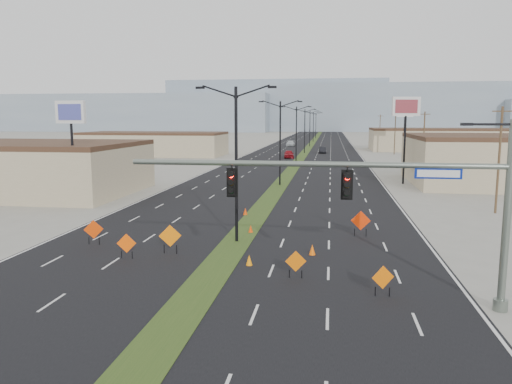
# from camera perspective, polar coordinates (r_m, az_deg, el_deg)

# --- Properties ---
(ground) EXTENTS (600.00, 600.00, 0.00)m
(ground) POSITION_cam_1_polar(r_m,az_deg,el_deg) (21.82, -8.24, -13.29)
(ground) COLOR gray
(ground) RESTS_ON ground
(road_surface) EXTENTS (25.00, 400.00, 0.02)m
(road_surface) POSITION_cam_1_polar(r_m,az_deg,el_deg) (119.79, 5.65, 4.58)
(road_surface) COLOR black
(road_surface) RESTS_ON ground
(median_strip) EXTENTS (2.00, 400.00, 0.04)m
(median_strip) POSITION_cam_1_polar(r_m,az_deg,el_deg) (119.79, 5.65, 4.58)
(median_strip) COLOR #284619
(median_strip) RESTS_ON ground
(building_sw_far) EXTENTS (30.00, 14.00, 4.50)m
(building_sw_far) POSITION_cam_1_polar(r_m,az_deg,el_deg) (111.22, -11.52, 5.31)
(building_sw_far) COLOR tan
(building_sw_far) RESTS_ON ground
(building_se_far) EXTENTS (44.00, 16.00, 5.00)m
(building_se_far) POSITION_cam_1_polar(r_m,az_deg,el_deg) (133.39, 22.50, 5.45)
(building_se_far) COLOR tan
(building_se_far) RESTS_ON ground
(mesa_west) EXTENTS (180.00, 50.00, 22.00)m
(mesa_west) POSITION_cam_1_polar(r_m,az_deg,el_deg) (324.81, -14.48, 8.73)
(mesa_west) COLOR gray
(mesa_west) RESTS_ON ground
(mesa_center) EXTENTS (220.00, 50.00, 28.00)m
(mesa_center) POSITION_cam_1_polar(r_m,az_deg,el_deg) (321.23, 14.79, 9.26)
(mesa_center) COLOR gray
(mesa_center) RESTS_ON ground
(mesa_backdrop) EXTENTS (140.00, 50.00, 32.00)m
(mesa_backdrop) POSITION_cam_1_polar(r_m,az_deg,el_deg) (341.37, 2.50, 9.80)
(mesa_backdrop) COLOR gray
(mesa_backdrop) RESTS_ON ground
(signal_mast) EXTENTS (16.30, 0.60, 8.00)m
(signal_mast) POSITION_cam_1_polar(r_m,az_deg,el_deg) (21.77, 15.21, -0.45)
(signal_mast) COLOR slate
(signal_mast) RESTS_ON ground
(streetlight_0) EXTENTS (5.15, 0.24, 10.02)m
(streetlight_0) POSITION_cam_1_polar(r_m,az_deg,el_deg) (32.05, -2.27, 3.74)
(streetlight_0) COLOR black
(streetlight_0) RESTS_ON ground
(streetlight_1) EXTENTS (5.15, 0.24, 10.02)m
(streetlight_1) POSITION_cam_1_polar(r_m,az_deg,el_deg) (59.73, 2.77, 5.93)
(streetlight_1) COLOR black
(streetlight_1) RESTS_ON ground
(streetlight_2) EXTENTS (5.15, 0.24, 10.02)m
(streetlight_2) POSITION_cam_1_polar(r_m,az_deg,el_deg) (87.62, 4.63, 6.72)
(streetlight_2) COLOR black
(streetlight_2) RESTS_ON ground
(streetlight_3) EXTENTS (5.15, 0.24, 10.02)m
(streetlight_3) POSITION_cam_1_polar(r_m,az_deg,el_deg) (115.56, 5.59, 7.13)
(streetlight_3) COLOR black
(streetlight_3) RESTS_ON ground
(streetlight_4) EXTENTS (5.15, 0.24, 10.02)m
(streetlight_4) POSITION_cam_1_polar(r_m,az_deg,el_deg) (143.52, 6.17, 7.37)
(streetlight_4) COLOR black
(streetlight_4) RESTS_ON ground
(streetlight_5) EXTENTS (5.15, 0.24, 10.02)m
(streetlight_5) POSITION_cam_1_polar(r_m,az_deg,el_deg) (171.50, 6.57, 7.54)
(streetlight_5) COLOR black
(streetlight_5) RESTS_ON ground
(streetlight_6) EXTENTS (5.15, 0.24, 10.02)m
(streetlight_6) POSITION_cam_1_polar(r_m,az_deg,el_deg) (199.48, 6.86, 7.66)
(streetlight_6) COLOR black
(streetlight_6) RESTS_ON ground
(utility_pole_0) EXTENTS (1.60, 0.20, 9.00)m
(utility_pole_0) POSITION_cam_1_polar(r_m,az_deg,el_deg) (46.66, 26.03, 3.46)
(utility_pole_0) COLOR #4C3823
(utility_pole_0) RESTS_ON ground
(utility_pole_1) EXTENTS (1.60, 0.20, 9.00)m
(utility_pole_1) POSITION_cam_1_polar(r_m,az_deg,el_deg) (80.67, 18.61, 5.63)
(utility_pole_1) COLOR #4C3823
(utility_pole_1) RESTS_ON ground
(utility_pole_2) EXTENTS (1.60, 0.20, 9.00)m
(utility_pole_2) POSITION_cam_1_polar(r_m,az_deg,el_deg) (115.28, 15.60, 6.48)
(utility_pole_2) COLOR #4C3823
(utility_pole_2) RESTS_ON ground
(utility_pole_3) EXTENTS (1.60, 0.20, 9.00)m
(utility_pole_3) POSITION_cam_1_polar(r_m,az_deg,el_deg) (150.07, 13.98, 6.93)
(utility_pole_3) COLOR #4C3823
(utility_pole_3) RESTS_ON ground
(car_left) EXTENTS (2.40, 4.90, 1.61)m
(car_left) POSITION_cam_1_polar(r_m,az_deg,el_deg) (101.01, 3.77, 4.34)
(car_left) COLOR maroon
(car_left) RESTS_ON ground
(car_mid) EXTENTS (1.76, 4.34, 1.40)m
(car_mid) POSITION_cam_1_polar(r_m,az_deg,el_deg) (116.08, 7.60, 4.77)
(car_mid) COLOR black
(car_mid) RESTS_ON ground
(car_far) EXTENTS (2.29, 5.43, 1.56)m
(car_far) POSITION_cam_1_polar(r_m,az_deg,el_deg) (143.56, 3.96, 5.55)
(car_far) COLOR #B8BEC2
(car_far) RESTS_ON ground
(construction_sign_0) EXTENTS (1.10, 0.24, 1.48)m
(construction_sign_0) POSITION_cam_1_polar(r_m,az_deg,el_deg) (29.73, -14.59, -5.80)
(construction_sign_0) COLOR #FC5205
(construction_sign_0) RESTS_ON ground
(construction_sign_1) EXTENTS (1.13, 0.52, 1.61)m
(construction_sign_1) POSITION_cam_1_polar(r_m,az_deg,el_deg) (33.56, -18.07, -4.18)
(construction_sign_1) COLOR #D73904
(construction_sign_1) RESTS_ON ground
(construction_sign_2) EXTENTS (1.29, 0.41, 1.77)m
(construction_sign_2) POSITION_cam_1_polar(r_m,az_deg,el_deg) (30.23, -9.79, -5.06)
(construction_sign_2) COLOR orange
(construction_sign_2) RESTS_ON ground
(construction_sign_3) EXTENTS (1.06, 0.24, 1.43)m
(construction_sign_3) POSITION_cam_1_polar(r_m,az_deg,el_deg) (25.48, 4.56, -8.02)
(construction_sign_3) COLOR #DE6004
(construction_sign_3) RESTS_ON ground
(construction_sign_4) EXTENTS (1.02, 0.44, 1.44)m
(construction_sign_4) POSITION_cam_1_polar(r_m,az_deg,el_deg) (23.64, 14.30, -9.57)
(construction_sign_4) COLOR #E36104
(construction_sign_4) RESTS_ON ground
(construction_sign_5) EXTENTS (1.34, 0.06, 1.78)m
(construction_sign_5) POSITION_cam_1_polar(r_m,az_deg,el_deg) (34.83, 11.88, -3.31)
(construction_sign_5) COLOR red
(construction_sign_5) RESTS_ON ground
(cone_0) EXTENTS (0.44, 0.44, 0.61)m
(cone_0) POSITION_cam_1_polar(r_m,az_deg,el_deg) (27.67, -0.79, -7.80)
(cone_0) COLOR orange
(cone_0) RESTS_ON ground
(cone_1) EXTENTS (0.41, 0.41, 0.64)m
(cone_1) POSITION_cam_1_polar(r_m,az_deg,el_deg) (29.89, 6.45, -6.58)
(cone_1) COLOR #FF6105
(cone_1) RESTS_ON ground
(cone_2) EXTENTS (0.44, 0.44, 0.57)m
(cone_2) POSITION_cam_1_polar(r_m,az_deg,el_deg) (35.28, -0.62, -4.25)
(cone_2) COLOR #E63D04
(cone_2) RESTS_ON ground
(cone_3) EXTENTS (0.48, 0.48, 0.63)m
(cone_3) POSITION_cam_1_polar(r_m,az_deg,el_deg) (41.68, -1.23, -2.24)
(cone_3) COLOR #DD3D04
(cone_3) RESTS_ON ground
(pole_sign_west) EXTENTS (3.16, 0.86, 9.64)m
(pole_sign_west) POSITION_cam_1_polar(r_m,az_deg,el_deg) (49.92, -20.40, 7.74)
(pole_sign_west) COLOR black
(pole_sign_west) RESTS_ON ground
(pole_sign_east_near) EXTENTS (3.44, 1.11, 10.58)m
(pole_sign_east_near) POSITION_cam_1_polar(r_m,az_deg,el_deg) (63.60, 16.77, 8.70)
(pole_sign_east_near) COLOR black
(pole_sign_east_near) RESTS_ON ground
(pole_sign_east_far) EXTENTS (3.44, 0.46, 10.54)m
(pole_sign_east_far) POSITION_cam_1_polar(r_m,az_deg,el_deg) (111.78, 16.65, 8.44)
(pole_sign_east_far) COLOR black
(pole_sign_east_far) RESTS_ON ground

